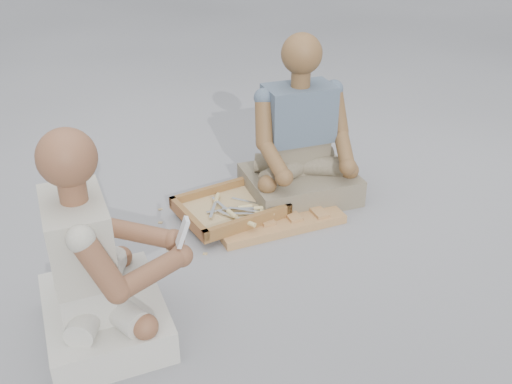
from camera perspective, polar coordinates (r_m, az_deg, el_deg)
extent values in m
plane|color=#95959A|center=(2.42, 0.05, -7.71)|extent=(60.00, 60.00, 0.00)
cube|color=#A86541|center=(2.77, 1.55, -2.04)|extent=(0.66, 0.49, 0.04)
cube|color=brown|center=(2.73, -2.61, -1.86)|extent=(0.55, 0.49, 0.01)
cube|color=brown|center=(2.85, -4.32, 0.17)|extent=(0.45, 0.16, 0.05)
cube|color=brown|center=(2.59, -0.76, -2.95)|extent=(0.45, 0.16, 0.05)
cube|color=brown|center=(2.81, 1.26, -0.14)|extent=(0.14, 0.36, 0.05)
cube|color=brown|center=(2.63, -6.78, -2.56)|extent=(0.14, 0.36, 0.05)
cube|color=tan|center=(2.72, -2.62, -1.66)|extent=(0.48, 0.42, 0.01)
cube|color=silver|center=(2.68, -1.81, -1.66)|extent=(0.15, 0.05, 0.00)
cylinder|color=tan|center=(2.68, 0.54, -1.63)|extent=(0.07, 0.04, 0.02)
cube|color=silver|center=(2.64, -2.63, -2.35)|extent=(0.11, 0.13, 0.00)
cylinder|color=tan|center=(2.58, -0.73, -3.11)|extent=(0.06, 0.07, 0.02)
cube|color=silver|center=(2.69, -4.31, -1.74)|extent=(0.07, 0.15, 0.00)
cylinder|color=tan|center=(2.78, -3.93, -0.59)|extent=(0.04, 0.07, 0.02)
cube|color=silver|center=(2.72, -3.60, -1.19)|extent=(0.06, 0.15, 0.00)
cylinder|color=tan|center=(2.64, -2.42, -2.20)|extent=(0.04, 0.07, 0.02)
cube|color=silver|center=(2.67, -1.16, -1.78)|extent=(0.14, 0.08, 0.00)
cylinder|color=tan|center=(2.65, 1.14, -2.07)|extent=(0.07, 0.05, 0.02)
cube|color=silver|center=(2.69, -3.39, -1.83)|extent=(0.15, 0.02, 0.00)
cylinder|color=tan|center=(2.71, -1.12, -1.51)|extent=(0.07, 0.02, 0.02)
cube|color=silver|center=(2.65, -1.76, -2.16)|extent=(0.15, 0.05, 0.00)
cylinder|color=tan|center=(2.66, 0.61, -2.14)|extent=(0.07, 0.04, 0.02)
cube|color=silver|center=(2.77, -1.03, -0.91)|extent=(0.13, 0.10, 0.00)
cylinder|color=tan|center=(2.73, 1.06, -1.38)|extent=(0.07, 0.06, 0.02)
cube|color=tan|center=(3.08, -2.07, 1.03)|extent=(0.02, 0.02, 0.00)
cube|color=tan|center=(2.79, -1.37, -2.17)|extent=(0.02, 0.02, 0.00)
cube|color=tan|center=(2.56, -8.72, -5.69)|extent=(0.02, 0.02, 0.00)
cube|color=tan|center=(2.87, -9.56, -1.72)|extent=(0.02, 0.02, 0.00)
cube|color=tan|center=(2.96, -7.78, -0.54)|extent=(0.02, 0.02, 0.00)
cube|color=tan|center=(2.52, -5.10, -6.17)|extent=(0.02, 0.02, 0.00)
cube|color=tan|center=(3.01, -0.84, 0.34)|extent=(0.02, 0.02, 0.00)
cube|color=tan|center=(2.76, -9.54, -3.04)|extent=(0.02, 0.02, 0.00)
cube|color=tan|center=(2.68, 5.23, -3.71)|extent=(0.02, 0.02, 0.00)
cube|color=#B8B5AA|center=(2.16, -14.82, -11.95)|extent=(0.47, 0.56, 0.13)
cube|color=#B8B5AA|center=(2.07, -16.77, -9.18)|extent=(0.21, 0.30, 0.16)
cube|color=#ADAA99|center=(1.95, -17.39, -4.22)|extent=(0.24, 0.34, 0.26)
sphere|color=brown|center=(1.82, -18.40, 3.30)|extent=(0.18, 0.18, 0.18)
sphere|color=brown|center=(2.10, -8.25, -4.79)|extent=(0.08, 0.08, 0.08)
sphere|color=brown|center=(2.01, -7.46, -6.34)|extent=(0.08, 0.08, 0.08)
cube|color=#7A6E58|center=(2.92, 4.38, 0.74)|extent=(0.57, 0.47, 0.14)
cube|color=#7A6E58|center=(2.90, 4.05, 3.87)|extent=(0.31, 0.21, 0.17)
cube|color=#515E6F|center=(2.80, 4.28, 7.87)|extent=(0.35, 0.23, 0.28)
sphere|color=brown|center=(2.70, 4.59, 13.62)|extent=(0.19, 0.19, 0.19)
sphere|color=brown|center=(2.77, 9.17, 2.53)|extent=(0.09, 0.09, 0.09)
sphere|color=brown|center=(2.64, 2.83, 1.47)|extent=(0.09, 0.09, 0.09)
cube|color=silver|center=(1.96, -7.35, -4.03)|extent=(0.05, 0.05, 0.11)
cube|color=black|center=(1.95, -7.36, -3.79)|extent=(0.02, 0.03, 0.03)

